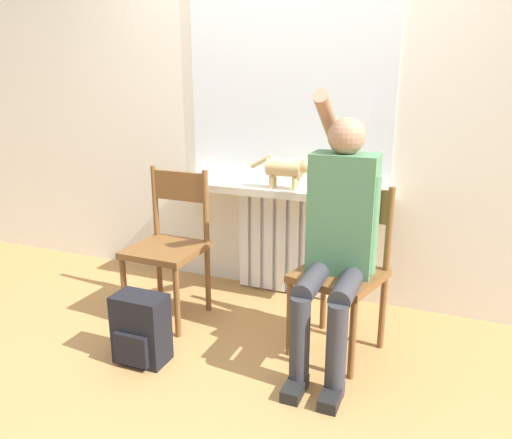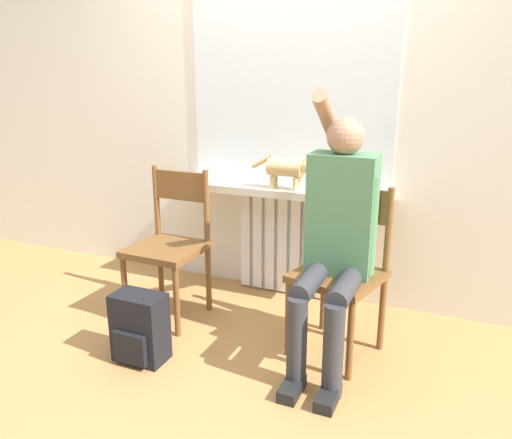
{
  "view_description": "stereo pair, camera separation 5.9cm",
  "coord_description": "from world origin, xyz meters",
  "px_view_note": "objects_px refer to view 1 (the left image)",
  "views": [
    {
      "loc": [
        1.06,
        -1.97,
        1.5
      ],
      "look_at": [
        0.0,
        0.65,
        0.67
      ],
      "focal_mm": 35.0,
      "sensor_mm": 36.0,
      "label": 1
    },
    {
      "loc": [
        1.12,
        -1.95,
        1.5
      ],
      "look_at": [
        0.0,
        0.65,
        0.67
      ],
      "focal_mm": 35.0,
      "sensor_mm": 36.0,
      "label": 2
    }
  ],
  "objects_px": {
    "chair_left": "(169,243)",
    "person": "(338,232)",
    "cat": "(288,168)",
    "backpack": "(141,329)",
    "chair_right": "(343,268)"
  },
  "relations": [
    {
      "from": "person",
      "to": "backpack",
      "type": "xyz_separation_m",
      "value": [
        -0.95,
        -0.42,
        -0.53
      ]
    },
    {
      "from": "chair_left",
      "to": "chair_right",
      "type": "height_order",
      "value": "same"
    },
    {
      "from": "person",
      "to": "chair_right",
      "type": "bearing_deg",
      "value": 84.66
    },
    {
      "from": "person",
      "to": "backpack",
      "type": "distance_m",
      "value": 1.17
    },
    {
      "from": "chair_left",
      "to": "chair_right",
      "type": "distance_m",
      "value": 1.09
    },
    {
      "from": "chair_left",
      "to": "person",
      "type": "height_order",
      "value": "person"
    },
    {
      "from": "backpack",
      "to": "chair_right",
      "type": "bearing_deg",
      "value": 29.05
    },
    {
      "from": "person",
      "to": "cat",
      "type": "distance_m",
      "value": 0.76
    },
    {
      "from": "chair_left",
      "to": "backpack",
      "type": "relative_size",
      "value": 2.46
    },
    {
      "from": "chair_left",
      "to": "person",
      "type": "distance_m",
      "value": 1.11
    },
    {
      "from": "chair_right",
      "to": "backpack",
      "type": "relative_size",
      "value": 2.46
    },
    {
      "from": "chair_left",
      "to": "cat",
      "type": "relative_size",
      "value": 2.24
    },
    {
      "from": "cat",
      "to": "backpack",
      "type": "relative_size",
      "value": 1.1
    },
    {
      "from": "chair_right",
      "to": "person",
      "type": "distance_m",
      "value": 0.26
    },
    {
      "from": "cat",
      "to": "chair_right",
      "type": "bearing_deg",
      "value": -43.63
    }
  ]
}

